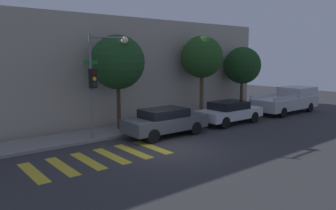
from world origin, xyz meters
The scene contains 11 objects.
ground_plane centered at (0.00, 0.00, 0.00)m, with size 60.00×60.00×0.00m, color #333335.
sidewalk centered at (0.00, 4.36, 0.07)m, with size 26.00×2.33×0.14m, color gray.
building_row centered at (0.00, 8.93, 3.19)m, with size 26.00×6.00×6.39m, color #A89E8E.
crosswalk centered at (-3.00, 0.80, 0.00)m, with size 5.67×2.60×0.00m.
traffic_light_pole centered at (-1.54, 3.37, 3.40)m, with size 2.42×0.56×5.12m.
sedan_near_corner centered at (1.41, 2.10, 0.77)m, with size 4.46×1.78×1.43m.
sedan_middle centered at (6.42, 2.10, 0.74)m, with size 4.31×1.79×1.38m.
pickup_truck centered at (12.87, 2.10, 0.92)m, with size 5.67×2.11×1.81m.
tree_near_corner centered at (0.11, 4.56, 3.76)m, with size 2.92×2.92×5.23m.
tree_midblock centered at (6.43, 4.56, 4.02)m, with size 2.74×2.74×5.41m.
tree_far_end centered at (10.60, 4.56, 3.41)m, with size 2.69×2.69×4.77m.
Camera 1 is at (-8.85, -10.85, 4.08)m, focal length 35.00 mm.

